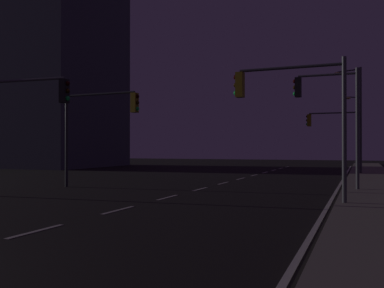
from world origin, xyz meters
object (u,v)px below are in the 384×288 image
at_px(traffic_light_mid_left, 333,128).
at_px(building_distant, 5,66).
at_px(traffic_light_near_left, 98,118).
at_px(street_lamp_across_street, 356,110).
at_px(traffic_light_overhead_east, 28,111).
at_px(traffic_light_far_left, 292,101).
at_px(traffic_light_far_right, 330,106).
at_px(street_lamp_median, 358,124).

distance_m(traffic_light_mid_left, building_distant, 37.05).
height_order(traffic_light_near_left, street_lamp_across_street, street_lamp_across_street).
height_order(traffic_light_near_left, traffic_light_overhead_east, traffic_light_overhead_east).
bearing_deg(traffic_light_overhead_east, traffic_light_far_left, 8.79).
distance_m(traffic_light_far_right, street_lamp_across_street, 14.68).
xyz_separation_m(street_lamp_median, street_lamp_across_street, (-0.07, -7.47, 0.76)).
bearing_deg(building_distant, street_lamp_median, 5.45).
bearing_deg(building_distant, street_lamp_across_street, -5.88).
xyz_separation_m(traffic_light_far_left, building_distant, (-35.62, 24.05, 7.59)).
relative_size(traffic_light_near_left, building_distant, 0.20).
height_order(traffic_light_far_right, traffic_light_mid_left, traffic_light_far_right).
xyz_separation_m(traffic_light_far_right, building_distant, (-36.58, 18.48, 7.30)).
bearing_deg(traffic_light_far_left, traffic_light_mid_left, 88.99).
height_order(traffic_light_mid_left, street_lamp_median, street_lamp_median).
relative_size(traffic_light_near_left, street_lamp_across_street, 0.62).
bearing_deg(street_lamp_across_street, traffic_light_overhead_east, -119.73).
height_order(traffic_light_far_left, building_distant, building_distant).
bearing_deg(traffic_light_far_right, traffic_light_mid_left, 92.47).
relative_size(traffic_light_far_right, street_lamp_across_street, 0.70).
height_order(traffic_light_mid_left, building_distant, building_distant).
distance_m(traffic_light_mid_left, street_lamp_median, 8.11).
height_order(traffic_light_far_right, street_lamp_median, street_lamp_median).
xyz_separation_m(traffic_light_far_left, traffic_light_overhead_east, (-10.44, -1.62, -0.16)).
distance_m(traffic_light_far_left, building_distant, 43.64).
bearing_deg(traffic_light_mid_left, building_distant, 173.18).
bearing_deg(traffic_light_overhead_east, building_distant, 134.45).
distance_m(street_lamp_median, street_lamp_across_street, 7.51).
bearing_deg(traffic_light_far_left, street_lamp_median, 85.70).
xyz_separation_m(traffic_light_overhead_east, street_lamp_median, (12.52, 29.26, 0.62)).
bearing_deg(traffic_light_near_left, traffic_light_far_right, 12.79).
xyz_separation_m(traffic_light_overhead_east, traffic_light_mid_left, (10.79, 21.37, -0.01)).
height_order(traffic_light_far_left, traffic_light_overhead_east, traffic_light_far_left).
bearing_deg(street_lamp_across_street, traffic_light_far_left, -95.67).
bearing_deg(traffic_light_mid_left, traffic_light_near_left, -122.01).
height_order(traffic_light_far_right, traffic_light_far_left, traffic_light_far_right).
xyz_separation_m(traffic_light_far_left, traffic_light_mid_left, (0.35, 19.75, -0.17)).
relative_size(traffic_light_overhead_east, building_distant, 0.20).
bearing_deg(street_lamp_across_street, building_distant, 174.12).
bearing_deg(traffic_light_far_left, building_distant, 145.97).
bearing_deg(building_distant, traffic_light_near_left, -39.43).
bearing_deg(traffic_light_overhead_east, traffic_light_mid_left, 63.21).
bearing_deg(traffic_light_far_right, traffic_light_near_left, -167.21).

